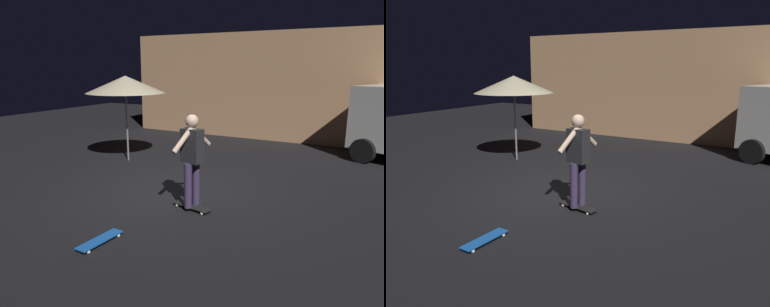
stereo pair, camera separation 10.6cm
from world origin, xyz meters
TOP-DOWN VIEW (x-y plane):
  - ground_plane at (0.00, 0.00)m, footprint 28.00×28.00m
  - low_building at (0.78, 8.48)m, footprint 12.46×4.40m
  - patio_umbrella at (-2.56, 1.70)m, footprint 2.10×2.10m
  - skateboard_ridden at (0.74, -0.60)m, footprint 0.80×0.36m
  - skateboard_spare at (0.20, -2.42)m, footprint 0.25×0.79m
  - skater at (0.74, -0.60)m, footprint 0.42×0.98m

SIDE VIEW (x-z plane):
  - ground_plane at x=0.00m, z-range 0.00..0.00m
  - skateboard_ridden at x=0.74m, z-range 0.02..0.09m
  - skateboard_spare at x=0.20m, z-range 0.02..0.09m
  - skater at x=0.74m, z-range 0.20..1.87m
  - low_building at x=0.78m, z-range 0.00..3.70m
  - patio_umbrella at x=-2.56m, z-range 0.92..3.22m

